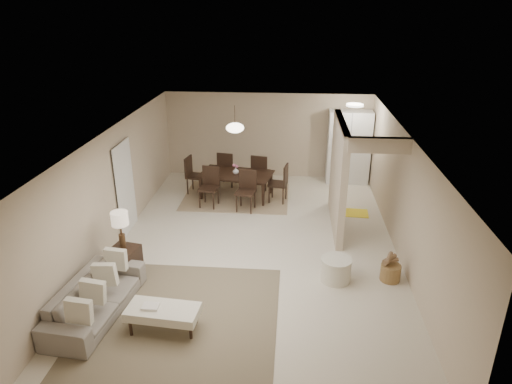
# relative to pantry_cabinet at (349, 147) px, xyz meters

# --- Properties ---
(floor) EXTENTS (9.00, 9.00, 0.00)m
(floor) POSITION_rel_pantry_cabinet_xyz_m (-2.35, -4.15, -1.05)
(floor) COLOR beige
(floor) RESTS_ON ground
(ceiling) EXTENTS (9.00, 9.00, 0.00)m
(ceiling) POSITION_rel_pantry_cabinet_xyz_m (-2.35, -4.15, 1.45)
(ceiling) COLOR white
(ceiling) RESTS_ON back_wall
(back_wall) EXTENTS (6.00, 0.00, 6.00)m
(back_wall) POSITION_rel_pantry_cabinet_xyz_m (-2.35, 0.35, 0.20)
(back_wall) COLOR #C6B196
(back_wall) RESTS_ON floor
(left_wall) EXTENTS (0.00, 9.00, 9.00)m
(left_wall) POSITION_rel_pantry_cabinet_xyz_m (-5.35, -4.15, 0.20)
(left_wall) COLOR #C6B196
(left_wall) RESTS_ON floor
(right_wall) EXTENTS (0.00, 9.00, 9.00)m
(right_wall) POSITION_rel_pantry_cabinet_xyz_m (0.65, -4.15, 0.20)
(right_wall) COLOR #C6B196
(right_wall) RESTS_ON floor
(partition) EXTENTS (0.15, 2.50, 2.50)m
(partition) POSITION_rel_pantry_cabinet_xyz_m (-0.55, -2.90, 0.20)
(partition) COLOR #C6B196
(partition) RESTS_ON floor
(doorway) EXTENTS (0.04, 0.90, 2.04)m
(doorway) POSITION_rel_pantry_cabinet_xyz_m (-5.32, -3.55, -0.03)
(doorway) COLOR black
(doorway) RESTS_ON floor
(pantry_cabinet) EXTENTS (1.20, 0.55, 2.10)m
(pantry_cabinet) POSITION_rel_pantry_cabinet_xyz_m (0.00, 0.00, 0.00)
(pantry_cabinet) COLOR white
(pantry_cabinet) RESTS_ON floor
(flush_light) EXTENTS (0.44, 0.44, 0.05)m
(flush_light) POSITION_rel_pantry_cabinet_xyz_m (-0.05, -0.95, 1.41)
(flush_light) COLOR white
(flush_light) RESTS_ON ceiling
(living_rug) EXTENTS (3.20, 3.20, 0.01)m
(living_rug) POSITION_rel_pantry_cabinet_xyz_m (-3.37, -6.62, -1.04)
(living_rug) COLOR brown
(living_rug) RESTS_ON floor
(sofa) EXTENTS (2.23, 1.07, 0.63)m
(sofa) POSITION_rel_pantry_cabinet_xyz_m (-4.80, -6.62, -0.74)
(sofa) COLOR gray
(sofa) RESTS_ON floor
(ottoman_bench) EXTENTS (1.19, 0.62, 0.41)m
(ottoman_bench) POSITION_rel_pantry_cabinet_xyz_m (-3.57, -6.92, -0.72)
(ottoman_bench) COLOR silver
(ottoman_bench) RESTS_ON living_rug
(side_table) EXTENTS (0.60, 0.60, 0.55)m
(side_table) POSITION_rel_pantry_cabinet_xyz_m (-4.75, -5.36, -0.77)
(side_table) COLOR black
(side_table) RESTS_ON floor
(table_lamp) EXTENTS (0.32, 0.32, 0.76)m
(table_lamp) POSITION_rel_pantry_cabinet_xyz_m (-4.75, -5.36, 0.07)
(table_lamp) COLOR #49331F
(table_lamp) RESTS_ON side_table
(round_pouf) EXTENTS (0.58, 0.58, 0.45)m
(round_pouf) POSITION_rel_pantry_cabinet_xyz_m (-0.72, -5.26, -0.82)
(round_pouf) COLOR silver
(round_pouf) RESTS_ON floor
(wicker_basket) EXTENTS (0.50, 0.50, 0.32)m
(wicker_basket) POSITION_rel_pantry_cabinet_xyz_m (0.31, -5.17, -0.89)
(wicker_basket) COLOR brown
(wicker_basket) RESTS_ON floor
(dining_rug) EXTENTS (2.80, 2.10, 0.01)m
(dining_rug) POSITION_rel_pantry_cabinet_xyz_m (-3.09, -1.42, -1.04)
(dining_rug) COLOR #8B7256
(dining_rug) RESTS_ON floor
(dining_table) EXTENTS (2.05, 1.37, 0.67)m
(dining_table) POSITION_rel_pantry_cabinet_xyz_m (-3.09, -1.42, -0.72)
(dining_table) COLOR black
(dining_table) RESTS_ON dining_rug
(dining_chairs) EXTENTS (2.79, 2.21, 1.03)m
(dining_chairs) POSITION_rel_pantry_cabinet_xyz_m (-3.09, -1.42, -0.54)
(dining_chairs) COLOR black
(dining_chairs) RESTS_ON dining_rug
(vase) EXTENTS (0.21, 0.21, 0.17)m
(vase) POSITION_rel_pantry_cabinet_xyz_m (-3.09, -1.42, -0.30)
(vase) COLOR white
(vase) RESTS_ON dining_table
(yellow_mat) EXTENTS (0.88, 0.57, 0.01)m
(yellow_mat) POSITION_rel_pantry_cabinet_xyz_m (-0.09, -2.19, -1.04)
(yellow_mat) COLOR yellow
(yellow_mat) RESTS_ON floor
(pendant_light) EXTENTS (0.46, 0.46, 0.71)m
(pendant_light) POSITION_rel_pantry_cabinet_xyz_m (-3.09, -1.42, 0.87)
(pendant_light) COLOR #49331F
(pendant_light) RESTS_ON ceiling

